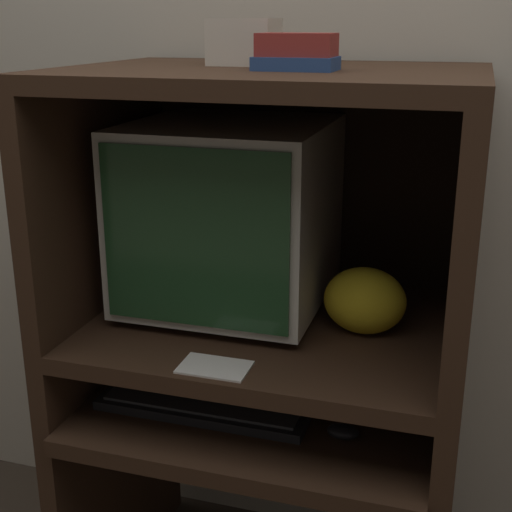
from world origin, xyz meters
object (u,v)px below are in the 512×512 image
Objects in this scene: crt_monitor at (231,213)px; book_stack at (297,53)px; storage_box at (244,42)px; keyboard at (204,405)px; mouse at (343,431)px; snack_bag at (365,301)px.

book_stack reaches higher than crt_monitor.
book_stack is 0.19m from storage_box.
storage_box is (0.03, 0.19, 0.74)m from keyboard.
keyboard is 0.30m from mouse.
storage_box reaches higher than mouse.
mouse is 0.74m from book_stack.
book_stack is at bearing -158.25° from snack_bag.
mouse is 0.27m from snack_bag.
crt_monitor is 3.40× the size of storage_box.
crt_monitor is at bearing 90.62° from keyboard.
storage_box is at bearing 166.46° from snack_bag.
crt_monitor is at bearing 145.31° from mouse.
snack_bag is 0.59m from storage_box.
crt_monitor is 0.98× the size of keyboard.
mouse is (0.30, -0.02, 0.00)m from keyboard.
keyboard is 0.41m from snack_bag.
mouse is 0.38× the size of snack_bag.
keyboard is 0.76m from storage_box.
book_stack is at bearing 146.26° from mouse.
keyboard is (0.00, -0.19, -0.37)m from crt_monitor.
keyboard is at bearing 176.93° from mouse.
book_stack reaches higher than mouse.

